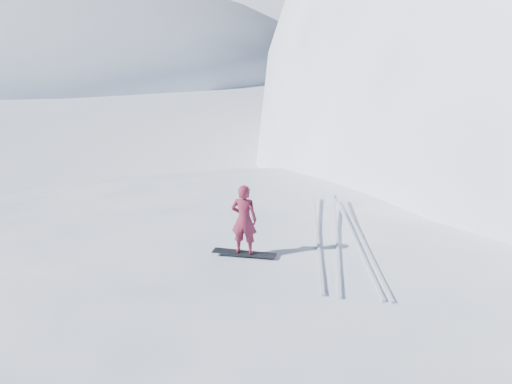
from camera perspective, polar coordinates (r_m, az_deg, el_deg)
near_ridge at (r=13.35m, az=16.77°, el=-17.21°), size 36.00×28.00×4.80m
far_ridge_c at (r=124.83m, az=-4.02°, el=14.62°), size 140.00×90.00×36.00m
snowboard at (r=12.52m, az=-1.18°, el=-6.12°), size 1.42×0.29×0.02m
snowboarder at (r=12.21m, az=-1.21°, el=-2.76°), size 0.57×0.38×1.55m
board_tracks at (r=13.54m, az=8.64°, el=-4.36°), size 2.49×5.95×0.04m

